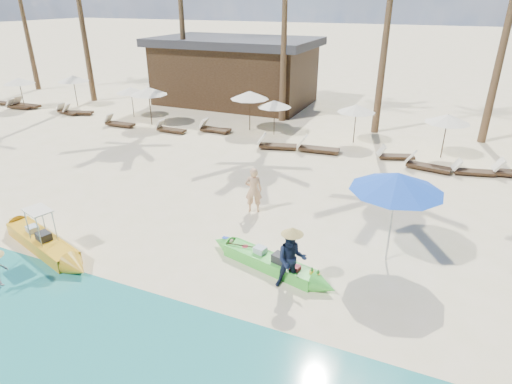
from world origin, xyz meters
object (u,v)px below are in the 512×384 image
at_px(tourist, 253,190).
at_px(blue_umbrella, 397,182).
at_px(green_canoe, 269,262).
at_px(yellow_canoe, 42,242).

distance_m(tourist, blue_umbrella, 5.04).
xyz_separation_m(green_canoe, tourist, (-1.76, 2.95, 0.61)).
distance_m(yellow_canoe, blue_umbrella, 10.15).
bearing_deg(green_canoe, tourist, 135.13).
height_order(yellow_canoe, blue_umbrella, blue_umbrella).
height_order(green_canoe, tourist, tourist).
xyz_separation_m(yellow_canoe, tourist, (4.70, 4.66, 0.58)).
xyz_separation_m(green_canoe, blue_umbrella, (2.86, 1.70, 2.19)).
bearing_deg(blue_umbrella, tourist, 164.77).
height_order(green_canoe, yellow_canoe, yellow_canoe).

